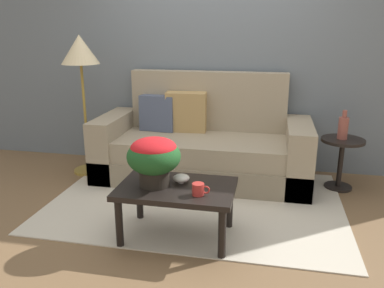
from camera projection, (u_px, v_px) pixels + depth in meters
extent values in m
plane|color=brown|center=(196.00, 203.00, 3.73)|extent=(14.00, 14.00, 0.00)
cube|color=slate|center=(216.00, 40.00, 4.41)|extent=(6.40, 0.12, 2.94)
cube|color=beige|center=(197.00, 201.00, 3.76)|extent=(2.71, 1.89, 0.01)
cube|color=gray|center=(202.00, 168.00, 4.28)|extent=(2.27, 0.92, 0.26)
cube|color=gray|center=(202.00, 148.00, 4.19)|extent=(1.76, 0.83, 0.21)
cube|color=gray|center=(208.00, 111.00, 4.47)|extent=(1.76, 0.17, 0.90)
cube|color=gray|center=(114.00, 144.00, 4.42)|extent=(0.25, 0.92, 0.67)
cube|color=gray|center=(298.00, 156.00, 4.03)|extent=(0.25, 0.92, 0.67)
cube|color=#4C5670|center=(158.00, 113.00, 4.42)|extent=(0.41, 0.22, 0.40)
cube|color=tan|center=(186.00, 112.00, 4.36)|extent=(0.45, 0.20, 0.45)
cylinder|color=black|center=(119.00, 223.00, 2.94)|extent=(0.06, 0.06, 0.39)
cylinder|color=black|center=(222.00, 234.00, 2.78)|extent=(0.06, 0.06, 0.39)
cylinder|color=black|center=(140.00, 198.00, 3.37)|extent=(0.06, 0.06, 0.39)
cylinder|color=black|center=(229.00, 206.00, 3.22)|extent=(0.06, 0.06, 0.39)
cube|color=black|center=(177.00, 189.00, 3.02)|extent=(0.89, 0.58, 0.04)
cylinder|color=black|center=(338.00, 187.00, 4.07)|extent=(0.28, 0.28, 0.03)
cylinder|color=black|center=(340.00, 164.00, 4.00)|extent=(0.05, 0.05, 0.48)
cylinder|color=black|center=(343.00, 140.00, 3.93)|extent=(0.43, 0.43, 0.03)
cylinder|color=olive|center=(89.00, 170.00, 4.54)|extent=(0.34, 0.34, 0.03)
cylinder|color=olive|center=(85.00, 118.00, 4.36)|extent=(0.03, 0.03, 1.20)
cone|color=beige|center=(80.00, 49.00, 4.14)|extent=(0.41, 0.41, 0.30)
cylinder|color=black|center=(154.00, 176.00, 3.00)|extent=(0.24, 0.24, 0.15)
ellipsoid|color=#1E5123|center=(154.00, 156.00, 2.96)|extent=(0.41, 0.41, 0.27)
ellipsoid|color=red|center=(154.00, 148.00, 2.94)|extent=(0.35, 0.35, 0.15)
cylinder|color=red|center=(198.00, 189.00, 2.84)|extent=(0.09, 0.09, 0.09)
torus|color=red|center=(206.00, 190.00, 2.83)|extent=(0.06, 0.01, 0.06)
cylinder|color=silver|center=(181.00, 181.00, 3.08)|extent=(0.05, 0.05, 0.02)
ellipsoid|color=silver|center=(181.00, 178.00, 3.07)|extent=(0.13, 0.13, 0.06)
cylinder|color=#934C42|center=(343.00, 128.00, 3.89)|extent=(0.10, 0.10, 0.22)
cylinder|color=#934C42|center=(345.00, 114.00, 3.85)|extent=(0.04, 0.04, 0.07)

